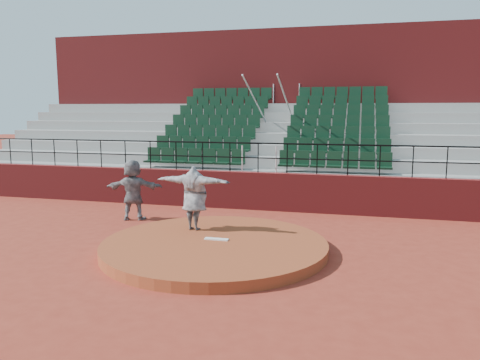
{
  "coord_description": "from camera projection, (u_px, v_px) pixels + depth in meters",
  "views": [
    {
      "loc": [
        3.34,
        -10.56,
        3.44
      ],
      "look_at": [
        0.0,
        2.5,
        1.4
      ],
      "focal_mm": 35.0,
      "sensor_mm": 36.0,
      "label": 1
    }
  ],
  "objects": [
    {
      "name": "ground",
      "position": [
        215.0,
        251.0,
        11.45
      ],
      "size": [
        90.0,
        90.0,
        0.0
      ],
      "primitive_type": "plane",
      "color": "maroon",
      "rests_on": "ground"
    },
    {
      "name": "pitcher",
      "position": [
        194.0,
        198.0,
        12.43
      ],
      "size": [
        2.16,
        0.8,
        1.72
      ],
      "primitive_type": "imported",
      "rotation": [
        0.0,
        0.0,
        3.03
      ],
      "color": "black",
      "rests_on": "pitchers_mound"
    },
    {
      "name": "pitchers_mound",
      "position": [
        215.0,
        246.0,
        11.43
      ],
      "size": [
        5.5,
        5.5,
        0.25
      ],
      "primitive_type": "cylinder",
      "color": "#933F21",
      "rests_on": "ground"
    },
    {
      "name": "fielder",
      "position": [
        133.0,
        190.0,
        14.61
      ],
      "size": [
        1.85,
        0.93,
        1.91
      ],
      "primitive_type": "imported",
      "rotation": [
        0.0,
        0.0,
        3.36
      ],
      "color": "black",
      "rests_on": "ground"
    },
    {
      "name": "boundary_wall",
      "position": [
        258.0,
        191.0,
        16.14
      ],
      "size": [
        24.0,
        0.3,
        1.3
      ],
      "primitive_type": "cube",
      "color": "maroon",
      "rests_on": "ground"
    },
    {
      "name": "seating_deck",
      "position": [
        276.0,
        157.0,
        19.51
      ],
      "size": [
        24.0,
        5.97,
        4.63
      ],
      "color": "gray",
      "rests_on": "ground"
    },
    {
      "name": "press_box_facade",
      "position": [
        291.0,
        107.0,
        22.99
      ],
      "size": [
        24.0,
        3.0,
        7.1
      ],
      "primitive_type": "cube",
      "color": "maroon",
      "rests_on": "ground"
    },
    {
      "name": "pitching_rubber",
      "position": [
        216.0,
        239.0,
        11.55
      ],
      "size": [
        0.6,
        0.15,
        0.03
      ],
      "primitive_type": "cube",
      "color": "white",
      "rests_on": "pitchers_mound"
    },
    {
      "name": "wall_railing",
      "position": [
        258.0,
        151.0,
        15.94
      ],
      "size": [
        24.04,
        0.05,
        1.03
      ],
      "color": "black",
      "rests_on": "boundary_wall"
    }
  ]
}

